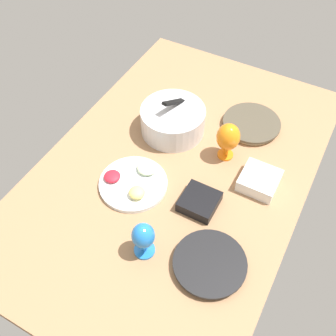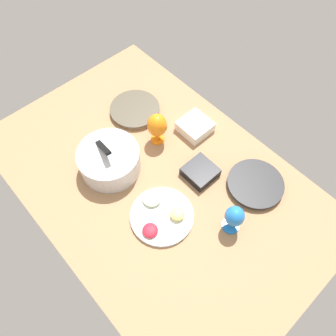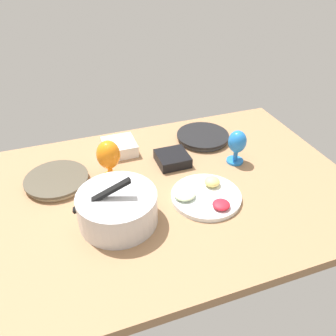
# 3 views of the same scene
# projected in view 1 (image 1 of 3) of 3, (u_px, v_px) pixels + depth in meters

# --- Properties ---
(ground_plane) EXTENTS (1.60, 1.04, 0.04)m
(ground_plane) POSITION_uv_depth(u_px,v_px,m) (176.00, 171.00, 1.66)
(ground_plane) COLOR #99704C
(dinner_plate_left) EXTENTS (0.26, 0.26, 0.03)m
(dinner_plate_left) POSITION_uv_depth(u_px,v_px,m) (210.00, 264.00, 1.36)
(dinner_plate_left) COLOR #4C4C51
(dinner_plate_left) RESTS_ON ground_plane
(dinner_plate_right) EXTENTS (0.26, 0.26, 0.03)m
(dinner_plate_right) POSITION_uv_depth(u_px,v_px,m) (251.00, 124.00, 1.79)
(dinner_plate_right) COLOR beige
(dinner_plate_right) RESTS_ON ground_plane
(mixing_bowl) EXTENTS (0.29, 0.28, 0.19)m
(mixing_bowl) POSITION_uv_depth(u_px,v_px,m) (173.00, 119.00, 1.74)
(mixing_bowl) COLOR silver
(mixing_bowl) RESTS_ON ground_plane
(fruit_platter) EXTENTS (0.27, 0.27, 0.05)m
(fruit_platter) POSITION_uv_depth(u_px,v_px,m) (134.00, 182.00, 1.58)
(fruit_platter) COLOR silver
(fruit_platter) RESTS_ON ground_plane
(hurricane_glass_blue) EXTENTS (0.08, 0.08, 0.16)m
(hurricane_glass_blue) POSITION_uv_depth(u_px,v_px,m) (143.00, 237.00, 1.33)
(hurricane_glass_blue) COLOR blue
(hurricane_glass_blue) RESTS_ON ground_plane
(hurricane_glass_orange) EXTENTS (0.10, 0.10, 0.17)m
(hurricane_glass_orange) POSITION_uv_depth(u_px,v_px,m) (228.00, 138.00, 1.61)
(hurricane_glass_orange) COLOR orange
(hurricane_glass_orange) RESTS_ON ground_plane
(square_bowl_black) EXTENTS (0.14, 0.14, 0.05)m
(square_bowl_black) POSITION_uv_depth(u_px,v_px,m) (199.00, 201.00, 1.51)
(square_bowl_black) COLOR black
(square_bowl_black) RESTS_ON ground_plane
(square_bowl_white) EXTENTS (0.15, 0.15, 0.06)m
(square_bowl_white) POSITION_uv_depth(u_px,v_px,m) (259.00, 180.00, 1.57)
(square_bowl_white) COLOR white
(square_bowl_white) RESTS_ON ground_plane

